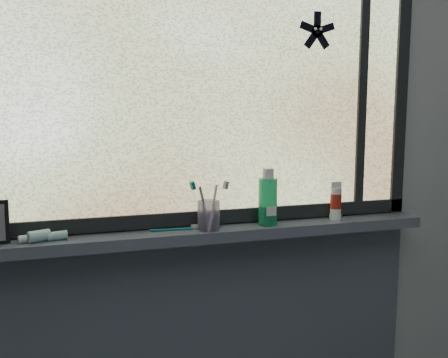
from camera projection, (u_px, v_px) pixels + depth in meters
name	position (u px, v px, depth m)	size (l,w,h in m)	color
wall_back	(210.00, 161.00, 1.81)	(3.00, 0.01, 2.50)	#9EA3A8
windowsill	(216.00, 233.00, 1.77)	(1.62, 0.14, 0.04)	#464E5E
window_pane	(212.00, 82.00, 1.75)	(1.50, 0.01, 1.00)	silver
frame_bottom	(212.00, 217.00, 1.81)	(1.60, 0.03, 0.05)	black
frame_right	(400.00, 85.00, 1.97)	(0.05, 0.03, 1.10)	black
frame_mullion	(362.00, 85.00, 1.92)	(0.04, 0.03, 1.00)	black
starfish_sticker	(317.00, 31.00, 1.83)	(0.15, 0.02, 0.15)	black
toothpaste_tube	(46.00, 235.00, 1.59)	(0.21, 0.04, 0.04)	white
toothbrush_cup	(209.00, 215.00, 1.73)	(0.08, 0.08, 0.10)	#9D8EBD
toothbrush_lying	(171.00, 229.00, 1.73)	(0.19, 0.02, 0.01)	#0C6D6E
mouthwash_bottle	(268.00, 197.00, 1.80)	(0.07, 0.07, 0.17)	#20A86D
cream_tube	(336.00, 199.00, 1.89)	(0.04, 0.04, 0.10)	silver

